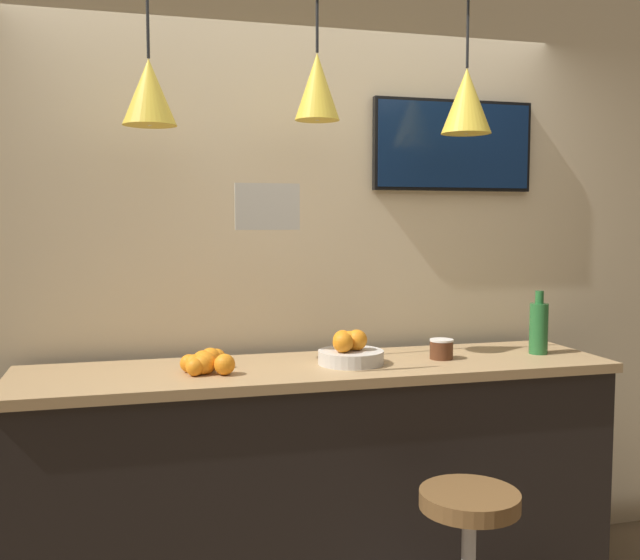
{
  "coord_description": "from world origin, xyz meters",
  "views": [
    {
      "loc": [
        -0.75,
        -2.17,
        1.63
      ],
      "look_at": [
        0.0,
        0.62,
        1.39
      ],
      "focal_mm": 40.0,
      "sensor_mm": 36.0,
      "label": 1
    }
  ],
  "objects": [
    {
      "name": "back_wall",
      "position": [
        0.0,
        1.03,
        1.45
      ],
      "size": [
        8.0,
        0.06,
        2.9
      ],
      "color": "beige",
      "rests_on": "ground_plane"
    },
    {
      "name": "service_counter",
      "position": [
        0.0,
        0.62,
        0.52
      ],
      "size": [
        2.45,
        0.6,
        1.04
      ],
      "color": "black",
      "rests_on": "ground_plane"
    },
    {
      "name": "bar_stool",
      "position": [
        0.37,
        0.0,
        0.46
      ],
      "size": [
        0.41,
        0.41,
        0.7
      ],
      "color": "#B7B7BC",
      "rests_on": "ground_plane"
    },
    {
      "name": "fruit_bowl",
      "position": [
        0.12,
        0.6,
        1.09
      ],
      "size": [
        0.27,
        0.27,
        0.14
      ],
      "color": "beige",
      "rests_on": "service_counter"
    },
    {
      "name": "orange_pile",
      "position": [
        -0.47,
        0.6,
        1.08
      ],
      "size": [
        0.2,
        0.22,
        0.09
      ],
      "color": "orange",
      "rests_on": "service_counter"
    },
    {
      "name": "juice_bottle",
      "position": [
        1.0,
        0.6,
        1.16
      ],
      "size": [
        0.08,
        0.08,
        0.28
      ],
      "color": "#286B33",
      "rests_on": "service_counter"
    },
    {
      "name": "spread_jar",
      "position": [
        0.53,
        0.6,
        1.08
      ],
      "size": [
        0.1,
        0.1,
        0.09
      ],
      "color": "#562D19",
      "rests_on": "service_counter"
    },
    {
      "name": "pendant_lamp_left",
      "position": [
        -0.66,
        0.67,
        2.12
      ],
      "size": [
        0.21,
        0.21,
        0.81
      ],
      "color": "black"
    },
    {
      "name": "pendant_lamp_middle",
      "position": [
        0.0,
        0.67,
        2.17
      ],
      "size": [
        0.18,
        0.18,
        0.77
      ],
      "color": "black"
    },
    {
      "name": "pendant_lamp_right",
      "position": [
        0.66,
        0.67,
        2.14
      ],
      "size": [
        0.21,
        0.21,
        0.8
      ],
      "color": "black"
    },
    {
      "name": "mounted_tv",
      "position": [
        0.75,
        0.98,
        1.99
      ],
      "size": [
        0.8,
        0.04,
        0.43
      ],
      "color": "black"
    },
    {
      "name": "hanging_menu_board",
      "position": [
        -0.26,
        0.4,
        1.68
      ],
      "size": [
        0.24,
        0.01,
        0.17
      ],
      "color": "silver"
    }
  ]
}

